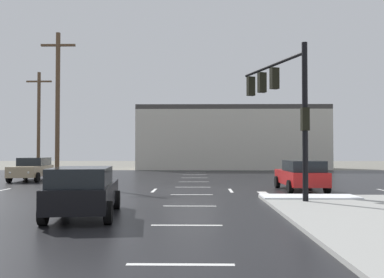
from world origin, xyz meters
The scene contains 11 objects.
ground_plane centered at (0.00, 0.00, 0.00)m, with size 120.00×120.00×0.00m, color slate.
road_asphalt centered at (0.00, 0.00, 0.01)m, with size 44.00×44.00×0.02m, color black.
snow_strip_curbside centered at (5.00, -4.00, 0.17)m, with size 4.00×1.60×0.06m, color white.
lane_markings centered at (1.20, -1.38, 0.02)m, with size 36.15×36.15×0.01m.
traffic_signal_mast centered at (3.95, -3.70, 4.43)m, with size 1.91×5.30×6.23m.
strip_building_background centered at (4.00, 25.81, 3.48)m, with size 20.70×8.00×6.96m.
sedan_tan centered at (-11.24, 6.99, 0.85)m, with size 2.26×4.63×1.58m.
sedan_red centered at (5.64, -0.04, 0.85)m, with size 2.07×4.56×1.58m.
sedan_black centered at (-3.29, -8.62, 0.85)m, with size 2.45×4.68×1.58m.
utility_pole_far centered at (-8.66, 4.57, 5.04)m, with size 2.20×0.28×9.64m.
utility_pole_distant centered at (-13.57, 14.10, 4.67)m, with size 2.20×0.28×8.91m.
Camera 1 is at (0.34, -21.69, 2.13)m, focal length 38.93 mm.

